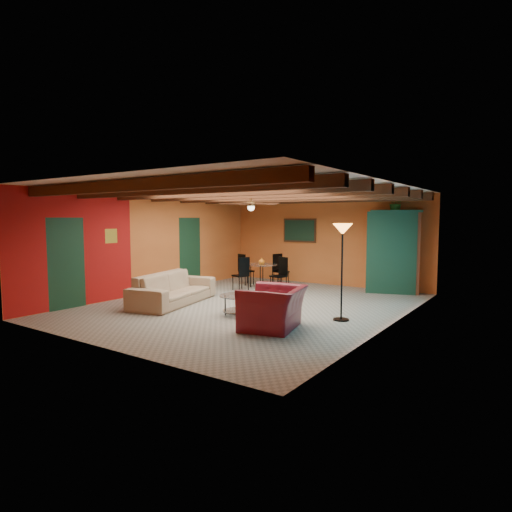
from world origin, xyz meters
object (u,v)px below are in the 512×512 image
Objects in this scene: armoire at (395,253)px; vase at (262,252)px; sofa at (174,288)px; armchair at (273,308)px; coffee_table at (240,305)px; floor_lamp at (342,272)px; dining_table at (262,271)px; potted_plant at (396,203)px.

armoire is 11.34× the size of vase.
armoire is 3.72m from vase.
vase is at bearing -20.58° from sofa.
armoire is (0.67, 5.18, 0.71)m from armchair.
vase is (0.40, 3.19, 0.69)m from sofa.
coffee_table is (2.04, -0.11, -0.15)m from sofa.
coffee_table is 2.22m from floor_lamp.
floor_lamp is (3.98, 0.67, 0.60)m from sofa.
floor_lamp is at bearing -106.50° from armoire.
dining_table is 0.84× the size of armoire.
sofa is 2.10× the size of armchair.
armchair reaches higher than sofa.
coffee_table is at bearing -63.53° from dining_table.
armoire is 1.13× the size of floor_lamp.
floor_lamp reaches higher than armchair.
sofa is 1.14× the size of armoire.
vase reaches higher than sofa.
potted_plant is at bearing 91.63° from floor_lamp.
dining_table is at bearing 144.95° from floor_lamp.
coffee_table is 1.65× the size of potted_plant.
potted_plant reaches higher than sofa.
floor_lamp is at bearing -93.83° from sofa.
vase reaches higher than dining_table.
vase is at bearing -157.60° from armchair.
armoire is at bearing 91.63° from floor_lamp.
armoire reaches higher than dining_table.
armoire is at bearing 21.26° from vase.
dining_table is 9.51× the size of vase.
sofa is at bearing -97.13° from dining_table.
sofa is at bearing -130.46° from potted_plant.
armoire is (1.83, 4.65, 0.88)m from coffee_table.
floor_lamp is (0.11, -3.86, -0.13)m from armoire.
armchair is 0.62× the size of floor_lamp.
armchair is 0.55× the size of armoire.
vase reaches higher than armchair.
sofa is at bearing -170.38° from floor_lamp.
floor_lamp is 3.75× the size of potted_plant.
potted_plant is at bearing -53.91° from sofa.
armchair is 5.61m from potted_plant.
armchair is 0.65× the size of dining_table.
potted_plant is (0.67, 5.18, 2.06)m from armchair.
armoire reaches higher than floor_lamp.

